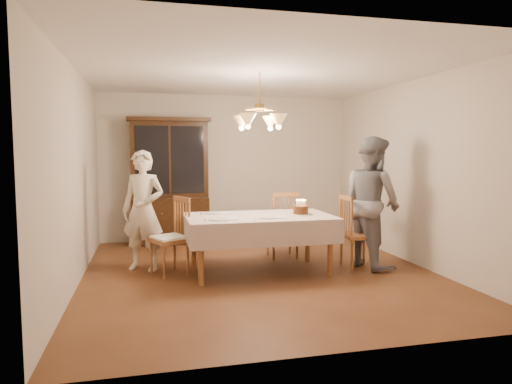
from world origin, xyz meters
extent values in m
plane|color=#522D17|center=(0.00, 0.00, 0.00)|extent=(5.00, 5.00, 0.00)
plane|color=white|center=(0.00, 0.00, 2.60)|extent=(5.00, 5.00, 0.00)
plane|color=beige|center=(0.00, 2.50, 1.30)|extent=(4.50, 0.00, 4.50)
plane|color=beige|center=(0.00, -2.50, 1.30)|extent=(4.50, 0.00, 4.50)
plane|color=beige|center=(-2.25, 0.00, 1.30)|extent=(0.00, 5.00, 5.00)
plane|color=beige|center=(2.25, 0.00, 1.30)|extent=(0.00, 5.00, 5.00)
cube|color=brown|center=(0.00, 0.00, 0.73)|extent=(1.80, 1.00, 0.04)
cube|color=beige|center=(0.00, 0.00, 0.75)|extent=(1.90, 1.10, 0.01)
cylinder|color=brown|center=(-0.82, -0.42, 0.35)|extent=(0.07, 0.07, 0.71)
cylinder|color=brown|center=(0.82, -0.42, 0.35)|extent=(0.07, 0.07, 0.71)
cylinder|color=brown|center=(-0.82, 0.42, 0.35)|extent=(0.07, 0.07, 0.71)
cylinder|color=brown|center=(0.82, 0.42, 0.35)|extent=(0.07, 0.07, 0.71)
cube|color=black|center=(-1.05, 2.23, 0.40)|extent=(1.30, 0.50, 0.80)
cube|color=black|center=(-1.05, 2.28, 1.45)|extent=(1.30, 0.40, 1.30)
cube|color=black|center=(-1.05, 2.08, 1.45)|extent=(1.14, 0.01, 1.14)
cube|color=black|center=(-1.05, 2.23, 2.13)|extent=(1.38, 0.54, 0.06)
cube|color=brown|center=(0.54, 0.77, 0.45)|extent=(0.44, 0.42, 0.05)
cube|color=brown|center=(0.54, 0.58, 0.97)|extent=(0.40, 0.04, 0.06)
cylinder|color=brown|center=(0.72, 0.94, 0.21)|extent=(0.04, 0.04, 0.43)
cylinder|color=brown|center=(0.36, 0.94, 0.21)|extent=(0.04, 0.04, 0.43)
cylinder|color=brown|center=(0.72, 0.60, 0.21)|extent=(0.04, 0.04, 0.43)
cylinder|color=brown|center=(0.36, 0.60, 0.21)|extent=(0.04, 0.04, 0.43)
cube|color=brown|center=(-1.16, 0.20, 0.45)|extent=(0.57, 0.58, 0.05)
cube|color=brown|center=(-0.99, 0.28, 0.97)|extent=(0.20, 0.38, 0.06)
cylinder|color=brown|center=(-1.39, 0.29, 0.21)|extent=(0.04, 0.04, 0.43)
cylinder|color=brown|center=(-1.24, -0.04, 0.21)|extent=(0.04, 0.04, 0.43)
cylinder|color=brown|center=(-1.08, 0.43, 0.21)|extent=(0.04, 0.04, 0.43)
cylinder|color=brown|center=(-0.93, 0.10, 0.21)|extent=(0.04, 0.04, 0.43)
cube|color=white|center=(-1.16, 0.20, 0.48)|extent=(0.51, 0.52, 0.03)
cube|color=brown|center=(1.38, -0.07, 0.45)|extent=(0.43, 0.45, 0.05)
cube|color=brown|center=(1.19, -0.07, 0.97)|extent=(0.04, 0.40, 0.06)
cylinder|color=brown|center=(1.54, -0.26, 0.21)|extent=(0.04, 0.04, 0.43)
cylinder|color=brown|center=(1.55, 0.10, 0.21)|extent=(0.04, 0.04, 0.43)
cylinder|color=brown|center=(1.20, -0.25, 0.21)|extent=(0.04, 0.04, 0.43)
cylinder|color=brown|center=(1.21, 0.11, 0.21)|extent=(0.04, 0.04, 0.43)
imported|color=white|center=(-1.48, 0.50, 0.81)|extent=(0.70, 0.61, 1.61)
imported|color=slate|center=(1.58, -0.04, 0.90)|extent=(0.84, 0.99, 1.80)
cylinder|color=white|center=(0.55, -0.06, 0.77)|extent=(0.30, 0.30, 0.01)
cylinder|color=#361B0C|center=(0.55, -0.06, 0.83)|extent=(0.20, 0.20, 0.11)
cylinder|color=#598CD8|center=(0.61, -0.06, 0.91)|extent=(0.01, 0.01, 0.07)
sphere|color=#FFB23F|center=(0.61, -0.06, 0.95)|extent=(0.01, 0.01, 0.01)
cylinder|color=pink|center=(0.60, -0.04, 0.91)|extent=(0.01, 0.01, 0.07)
sphere|color=#FFB23F|center=(0.60, -0.04, 0.95)|extent=(0.01, 0.01, 0.01)
cylinder|color=#EACC66|center=(0.59, -0.02, 0.91)|extent=(0.01, 0.01, 0.07)
sphere|color=#FFB23F|center=(0.59, -0.02, 0.95)|extent=(0.01, 0.01, 0.01)
cylinder|color=#598CD8|center=(0.57, -0.01, 0.91)|extent=(0.01, 0.01, 0.07)
sphere|color=#FFB23F|center=(0.57, -0.01, 0.95)|extent=(0.01, 0.01, 0.01)
cylinder|color=pink|center=(0.55, 0.00, 0.91)|extent=(0.01, 0.01, 0.07)
sphere|color=#FFB23F|center=(0.55, 0.00, 0.95)|extent=(0.01, 0.01, 0.01)
cylinder|color=#EACC66|center=(0.52, -0.01, 0.91)|extent=(0.01, 0.01, 0.07)
sphere|color=#FFB23F|center=(0.52, -0.01, 0.95)|extent=(0.01, 0.01, 0.01)
cylinder|color=#598CD8|center=(0.50, -0.02, 0.91)|extent=(0.01, 0.01, 0.07)
sphere|color=#FFB23F|center=(0.50, -0.02, 0.95)|extent=(0.01, 0.01, 0.01)
cylinder|color=pink|center=(0.49, -0.04, 0.91)|extent=(0.01, 0.01, 0.07)
sphere|color=#FFB23F|center=(0.49, -0.04, 0.95)|extent=(0.01, 0.01, 0.01)
cylinder|color=#EACC66|center=(0.49, -0.06, 0.91)|extent=(0.01, 0.01, 0.07)
sphere|color=#FFB23F|center=(0.49, -0.06, 0.95)|extent=(0.01, 0.01, 0.01)
cylinder|color=#598CD8|center=(0.49, -0.08, 0.91)|extent=(0.01, 0.01, 0.07)
sphere|color=#FFB23F|center=(0.49, -0.08, 0.95)|extent=(0.01, 0.01, 0.01)
cylinder|color=pink|center=(0.50, -0.10, 0.91)|extent=(0.01, 0.01, 0.07)
sphere|color=#FFB23F|center=(0.50, -0.10, 0.95)|extent=(0.01, 0.01, 0.01)
cylinder|color=#EACC66|center=(0.52, -0.12, 0.91)|extent=(0.01, 0.01, 0.07)
sphere|color=#FFB23F|center=(0.52, -0.12, 0.95)|extent=(0.01, 0.01, 0.01)
cylinder|color=#598CD8|center=(0.55, -0.12, 0.91)|extent=(0.01, 0.01, 0.07)
sphere|color=#FFB23F|center=(0.55, -0.12, 0.95)|extent=(0.01, 0.01, 0.01)
cylinder|color=pink|center=(0.57, -0.12, 0.91)|extent=(0.01, 0.01, 0.07)
sphere|color=#FFB23F|center=(0.57, -0.12, 0.95)|extent=(0.01, 0.01, 0.01)
cylinder|color=#EACC66|center=(0.59, -0.10, 0.91)|extent=(0.01, 0.01, 0.07)
sphere|color=#FFB23F|center=(0.59, -0.10, 0.95)|extent=(0.01, 0.01, 0.01)
cylinder|color=#598CD8|center=(0.60, -0.08, 0.91)|extent=(0.01, 0.01, 0.07)
sphere|color=#FFB23F|center=(0.60, -0.08, 0.95)|extent=(0.01, 0.01, 0.01)
cylinder|color=white|center=(-0.57, -0.26, 0.77)|extent=(0.26, 0.26, 0.02)
cube|color=silver|center=(-0.75, -0.26, 0.76)|extent=(0.01, 0.16, 0.01)
cube|color=white|center=(-0.39, -0.26, 0.76)|extent=(0.10, 0.10, 0.01)
cylinder|color=white|center=(0.06, -0.25, 0.77)|extent=(0.23, 0.23, 0.02)
cube|color=silver|center=(-0.10, -0.25, 0.76)|extent=(0.01, 0.16, 0.01)
cube|color=white|center=(0.22, -0.25, 0.76)|extent=(0.10, 0.10, 0.01)
cylinder|color=white|center=(-0.55, 0.32, 0.77)|extent=(0.25, 0.25, 0.02)
cube|color=silver|center=(-0.72, 0.32, 0.76)|extent=(0.01, 0.16, 0.01)
cube|color=white|center=(-0.38, 0.32, 0.76)|extent=(0.10, 0.10, 0.01)
cylinder|color=#BF8C3F|center=(0.00, 0.00, 2.40)|extent=(0.02, 0.02, 0.40)
cylinder|color=#BF8C3F|center=(0.00, 0.00, 2.15)|extent=(0.12, 0.12, 0.10)
cone|color=#D8994C|center=(0.20, 0.20, 1.97)|extent=(0.22, 0.22, 0.18)
sphere|color=#FFD899|center=(0.20, 0.20, 1.90)|extent=(0.07, 0.07, 0.07)
cone|color=#D8994C|center=(-0.20, 0.20, 1.97)|extent=(0.22, 0.22, 0.18)
sphere|color=#FFD899|center=(-0.20, 0.20, 1.90)|extent=(0.07, 0.07, 0.07)
cone|color=#D8994C|center=(-0.20, -0.20, 1.97)|extent=(0.22, 0.22, 0.18)
sphere|color=#FFD899|center=(-0.20, -0.20, 1.90)|extent=(0.07, 0.07, 0.07)
cone|color=#D8994C|center=(0.20, -0.20, 1.97)|extent=(0.22, 0.22, 0.18)
sphere|color=#FFD899|center=(0.20, -0.20, 1.90)|extent=(0.07, 0.07, 0.07)
camera|label=1|loc=(-1.41, -5.74, 1.60)|focal=32.00mm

